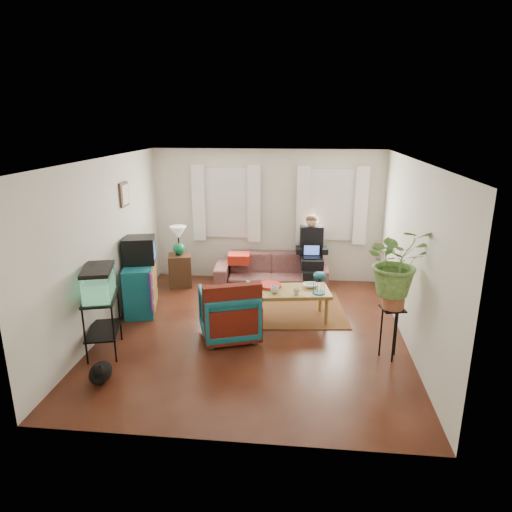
# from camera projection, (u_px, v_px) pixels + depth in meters

# --- Properties ---
(floor) EXTENTS (4.50, 5.00, 0.01)m
(floor) POSITION_uv_depth(u_px,v_px,m) (253.00, 332.00, 7.01)
(floor) COLOR #4F2B14
(floor) RESTS_ON ground
(ceiling) EXTENTS (4.50, 5.00, 0.01)m
(ceiling) POSITION_uv_depth(u_px,v_px,m) (253.00, 160.00, 6.26)
(ceiling) COLOR white
(ceiling) RESTS_ON wall_back
(wall_back) EXTENTS (4.50, 0.01, 2.60)m
(wall_back) POSITION_uv_depth(u_px,v_px,m) (267.00, 216.00, 9.01)
(wall_back) COLOR silver
(wall_back) RESTS_ON floor
(wall_front) EXTENTS (4.50, 0.01, 2.60)m
(wall_front) POSITION_uv_depth(u_px,v_px,m) (223.00, 324.00, 4.25)
(wall_front) COLOR silver
(wall_front) RESTS_ON floor
(wall_left) EXTENTS (0.01, 5.00, 2.60)m
(wall_left) POSITION_uv_depth(u_px,v_px,m) (105.00, 246.00, 6.86)
(wall_left) COLOR silver
(wall_left) RESTS_ON floor
(wall_right) EXTENTS (0.01, 5.00, 2.60)m
(wall_right) POSITION_uv_depth(u_px,v_px,m) (412.00, 255.00, 6.41)
(wall_right) COLOR silver
(wall_right) RESTS_ON floor
(window_left) EXTENTS (1.08, 0.04, 1.38)m
(window_left) POSITION_uv_depth(u_px,v_px,m) (227.00, 203.00, 9.00)
(window_left) COLOR white
(window_left) RESTS_ON wall_back
(window_right) EXTENTS (1.08, 0.04, 1.38)m
(window_right) POSITION_uv_depth(u_px,v_px,m) (332.00, 205.00, 8.80)
(window_right) COLOR white
(window_right) RESTS_ON wall_back
(curtains_left) EXTENTS (1.36, 0.06, 1.50)m
(curtains_left) POSITION_uv_depth(u_px,v_px,m) (226.00, 204.00, 8.93)
(curtains_left) COLOR white
(curtains_left) RESTS_ON wall_back
(curtains_right) EXTENTS (1.36, 0.06, 1.50)m
(curtains_right) POSITION_uv_depth(u_px,v_px,m) (332.00, 206.00, 8.72)
(curtains_right) COLOR white
(curtains_right) RESTS_ON wall_back
(picture_frame) EXTENTS (0.04, 0.32, 0.40)m
(picture_frame) POSITION_uv_depth(u_px,v_px,m) (125.00, 195.00, 7.48)
(picture_frame) COLOR #3D2616
(picture_frame) RESTS_ON wall_left
(area_rug) EXTENTS (2.15, 1.79, 0.01)m
(area_rug) POSITION_uv_depth(u_px,v_px,m) (285.00, 309.00, 7.83)
(area_rug) COLOR maroon
(area_rug) RESTS_ON floor
(sofa) EXTENTS (2.20, 0.99, 0.84)m
(sofa) POSITION_uv_depth(u_px,v_px,m) (271.00, 265.00, 8.83)
(sofa) COLOR brown
(sofa) RESTS_ON floor
(seated_person) EXTENTS (0.58, 0.70, 1.28)m
(seated_person) POSITION_uv_depth(u_px,v_px,m) (311.00, 255.00, 8.74)
(seated_person) COLOR black
(seated_person) RESTS_ON sofa
(side_table) EXTENTS (0.52, 0.52, 0.62)m
(side_table) POSITION_uv_depth(u_px,v_px,m) (180.00, 270.00, 8.90)
(side_table) COLOR #3A1E15
(side_table) RESTS_ON floor
(table_lamp) EXTENTS (0.39, 0.39, 0.57)m
(table_lamp) POSITION_uv_depth(u_px,v_px,m) (179.00, 241.00, 8.73)
(table_lamp) COLOR white
(table_lamp) RESTS_ON side_table
(dresser) EXTENTS (0.67, 1.00, 0.83)m
(dresser) POSITION_uv_depth(u_px,v_px,m) (140.00, 288.00, 7.69)
(dresser) COLOR #127171
(dresser) RESTS_ON floor
(crt_tv) EXTENTS (0.60, 0.57, 0.44)m
(crt_tv) POSITION_uv_depth(u_px,v_px,m) (139.00, 250.00, 7.60)
(crt_tv) COLOR black
(crt_tv) RESTS_ON dresser
(aquarium_stand) EXTENTS (0.59, 0.82, 0.82)m
(aquarium_stand) POSITION_uv_depth(u_px,v_px,m) (103.00, 325.00, 6.30)
(aquarium_stand) COLOR black
(aquarium_stand) RESTS_ON floor
(aquarium) EXTENTS (0.53, 0.74, 0.43)m
(aquarium) POSITION_uv_depth(u_px,v_px,m) (99.00, 282.00, 6.12)
(aquarium) COLOR #7FD899
(aquarium) RESTS_ON aquarium_stand
(black_cat) EXTENTS (0.36, 0.45, 0.33)m
(black_cat) POSITION_uv_depth(u_px,v_px,m) (100.00, 370.00, 5.61)
(black_cat) COLOR black
(black_cat) RESTS_ON floor
(armchair) EXTENTS (1.02, 0.98, 0.83)m
(armchair) POSITION_uv_depth(u_px,v_px,m) (229.00, 311.00, 6.75)
(armchair) COLOR #105A62
(armchair) RESTS_ON floor
(serape_throw) EXTENTS (0.85, 0.46, 0.68)m
(serape_throw) POSITION_uv_depth(u_px,v_px,m) (233.00, 308.00, 6.40)
(serape_throw) COLOR #9E0A0A
(serape_throw) RESTS_ON armchair
(coffee_table) EXTENTS (1.31, 0.84, 0.51)m
(coffee_table) POSITION_uv_depth(u_px,v_px,m) (291.00, 304.00, 7.40)
(coffee_table) COLOR brown
(coffee_table) RESTS_ON floor
(cup_a) EXTENTS (0.16, 0.16, 0.11)m
(cup_a) POSITION_uv_depth(u_px,v_px,m) (275.00, 289.00, 7.19)
(cup_a) COLOR white
(cup_a) RESTS_ON coffee_table
(cup_b) EXTENTS (0.13, 0.13, 0.10)m
(cup_b) POSITION_uv_depth(u_px,v_px,m) (296.00, 291.00, 7.12)
(cup_b) COLOR beige
(cup_b) RESTS_ON coffee_table
(bowl) EXTENTS (0.27, 0.27, 0.06)m
(bowl) POSITION_uv_depth(u_px,v_px,m) (311.00, 285.00, 7.44)
(bowl) COLOR white
(bowl) RESTS_ON coffee_table
(snack_tray) EXTENTS (0.43, 0.43, 0.04)m
(snack_tray) POSITION_uv_depth(u_px,v_px,m) (270.00, 285.00, 7.46)
(snack_tray) COLOR #B21414
(snack_tray) RESTS_ON coffee_table
(birdcage) EXTENTS (0.23, 0.23, 0.35)m
(birdcage) POSITION_uv_depth(u_px,v_px,m) (319.00, 283.00, 7.14)
(birdcage) COLOR #115B6B
(birdcage) RESTS_ON coffee_table
(plant_stand) EXTENTS (0.37, 0.37, 0.73)m
(plant_stand) POSITION_uv_depth(u_px,v_px,m) (390.00, 333.00, 6.15)
(plant_stand) COLOR black
(plant_stand) RESTS_ON floor
(potted_plant) EXTENTS (0.97, 0.88, 0.93)m
(potted_plant) POSITION_uv_depth(u_px,v_px,m) (396.00, 272.00, 5.90)
(potted_plant) COLOR #599947
(potted_plant) RESTS_ON plant_stand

